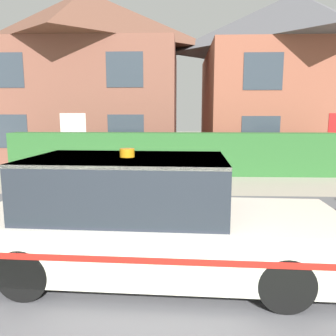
% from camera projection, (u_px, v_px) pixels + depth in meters
% --- Properties ---
extents(road_strip, '(28.00, 5.54, 0.01)m').
position_uv_depth(road_strip, '(173.00, 235.00, 5.59)').
color(road_strip, '#5B5B60').
rests_on(road_strip, ground).
extents(garden_hedge, '(11.12, 0.78, 1.44)m').
position_uv_depth(garden_hedge, '(172.00, 154.00, 11.22)').
color(garden_hedge, '#2D662D').
rests_on(garden_hedge, ground).
extents(police_car, '(4.58, 1.82, 1.61)m').
position_uv_depth(police_car, '(148.00, 219.00, 4.14)').
color(police_car, black).
rests_on(police_car, road_strip).
extents(house_left, '(8.70, 6.47, 7.60)m').
position_uv_depth(house_left, '(87.00, 75.00, 15.35)').
color(house_left, brown).
rests_on(house_left, ground).
extents(house_right, '(8.11, 7.13, 7.35)m').
position_uv_depth(house_right, '(292.00, 77.00, 14.88)').
color(house_right, '#93513D').
rests_on(house_right, ground).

